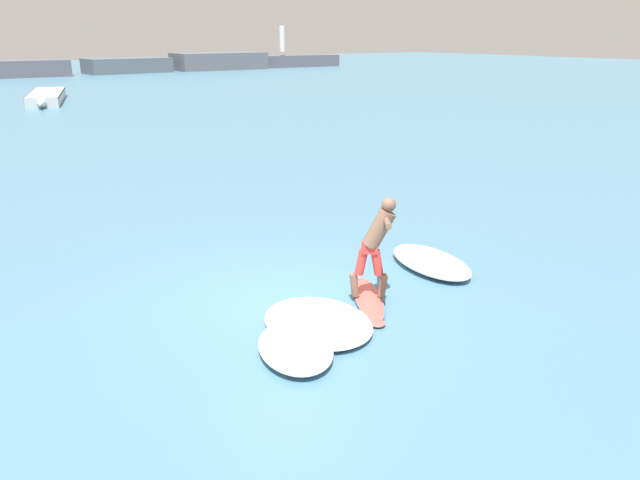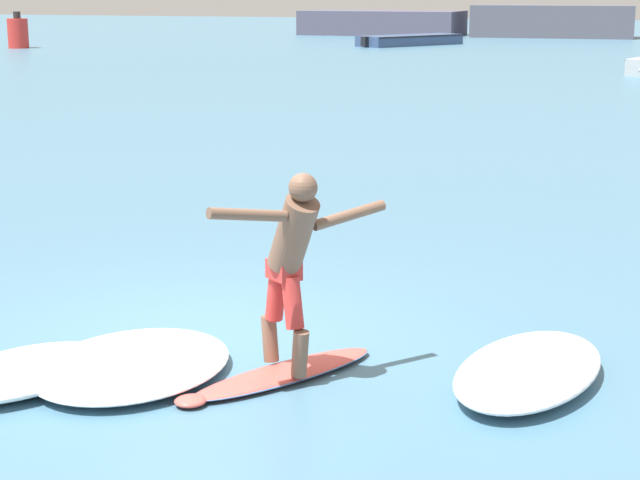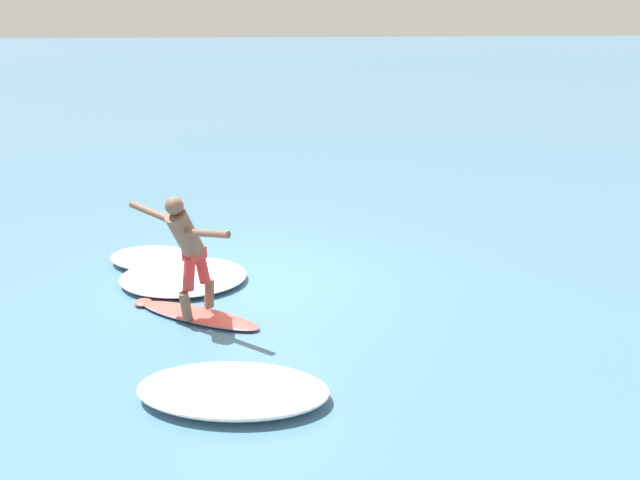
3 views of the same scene
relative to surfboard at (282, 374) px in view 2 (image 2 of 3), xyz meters
The scene contains 8 objects.
ground_plane 1.39m from the surfboard, 143.70° to the left, with size 200.00×200.00×0.00m, color teal.
surfboard is the anchor object (origin of this frame).
surfer 1.05m from the surfboard, 21.57° to the right, with size 1.08×1.34×1.69m.
small_boat_offshore 51.90m from the surfboard, 102.00° to the left, with size 5.10×6.90×0.57m.
channel_marker_buoy 51.20m from the surfboard, 125.69° to the left, with size 1.07×1.07×1.89m.
wave_foam_at_tail 1.27m from the surfboard, 166.98° to the right, with size 1.70×2.05×0.18m.
wave_foam_at_nose 2.11m from the surfboard, 158.48° to the right, with size 1.54×1.86×0.22m.
wave_foam_beside 2.04m from the surfboard, 14.84° to the left, with size 1.42×2.22×0.24m.
Camera 2 is at (4.00, -8.68, 3.18)m, focal length 60.00 mm.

